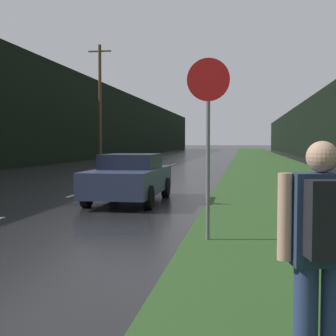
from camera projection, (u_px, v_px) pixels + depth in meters
The scene contains 11 objects.
grass_verge at pixel (266, 162), 40.41m from camera, with size 6.00×240.00×0.02m, color #2D5123.
lane_stripe_c at pixel (83, 192), 16.26m from camera, with size 0.12×3.00×0.01m, color silver.
lane_stripe_d at pixel (131, 177), 23.16m from camera, with size 0.12×3.00×0.01m, color silver.
lane_stripe_e at pixel (157, 169), 30.06m from camera, with size 0.12×3.00×0.01m, color silver.
lane_stripe_f at pixel (173, 164), 36.97m from camera, with size 0.12×3.00×0.01m, color silver.
treeline_far_side at pixel (101, 122), 52.89m from camera, with size 2.00×140.00×8.20m, color black.
treeline_near_side at pixel (320, 128), 49.14m from camera, with size 2.00×140.00×6.59m, color black.
utility_pole_far at pixel (100, 103), 36.11m from camera, with size 1.80×0.24×9.25m.
stop_sign at pixel (208, 127), 8.15m from camera, with size 0.75×0.07×3.20m.
hitchhiker_with_backpack at pixel (322, 250), 3.19m from camera, with size 0.60×0.47×1.74m.
car_passing_near at pixel (130, 177), 13.63m from camera, with size 1.89×4.37×1.39m.
Camera 1 is at (5.49, -1.22, 1.73)m, focal length 50.00 mm.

